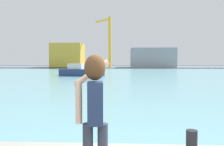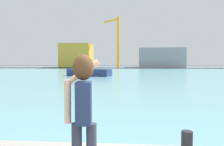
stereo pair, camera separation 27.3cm
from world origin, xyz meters
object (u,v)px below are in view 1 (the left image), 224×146
(warehouse_left, at_px, (68,56))
(port_crane, at_px, (108,38))
(boat_moored, at_px, (81,71))
(warehouse_right, at_px, (153,58))
(harbor_bollard, at_px, (192,140))
(person_photographer, at_px, (94,105))

(warehouse_left, bearing_deg, port_crane, -2.63)
(boat_moored, xyz_separation_m, warehouse_left, (-14.14, 50.58, 4.06))
(port_crane, bearing_deg, warehouse_right, 6.47)
(harbor_bollard, xyz_separation_m, port_crane, (-6.87, 84.11, 10.49))
(harbor_bollard, relative_size, port_crane, 0.02)
(person_photographer, height_order, harbor_bollard, person_photographer)
(person_photographer, distance_m, harbor_bollard, 2.28)
(harbor_bollard, distance_m, warehouse_left, 87.83)
(boat_moored, height_order, warehouse_left, warehouse_left)
(person_photographer, distance_m, port_crane, 86.10)
(port_crane, bearing_deg, warehouse_left, 177.37)
(boat_moored, distance_m, warehouse_left, 52.68)
(boat_moored, relative_size, warehouse_right, 0.46)
(harbor_bollard, bearing_deg, warehouse_left, 104.80)
(warehouse_left, bearing_deg, boat_moored, -74.39)
(person_photographer, height_order, port_crane, port_crane)
(warehouse_right, bearing_deg, person_photographer, -97.55)
(warehouse_left, relative_size, port_crane, 0.61)
(person_photographer, bearing_deg, warehouse_right, -14.38)
(boat_moored, distance_m, port_crane, 51.00)
(warehouse_right, xyz_separation_m, port_crane, (-16.77, -1.90, 7.38))
(boat_moored, relative_size, warehouse_left, 0.66)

